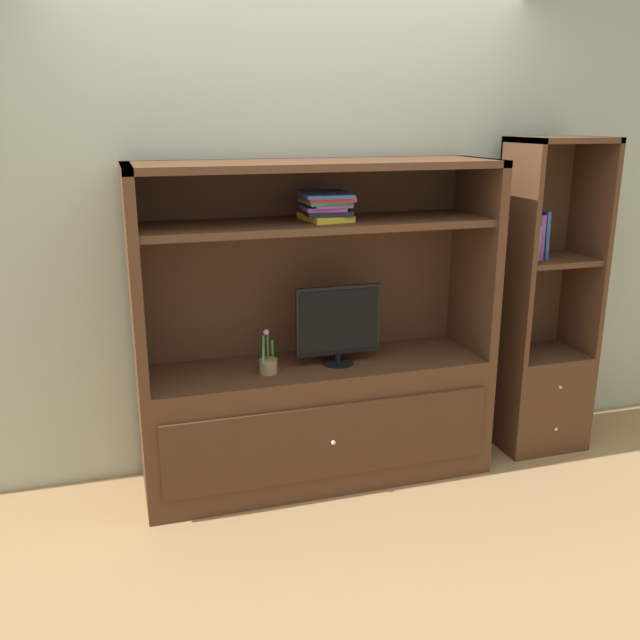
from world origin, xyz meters
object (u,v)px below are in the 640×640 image
object	(u,v)px
tv_monitor	(338,323)
magazine_stack	(325,206)
bookshelf_tall	(541,351)
media_console	(317,385)
potted_plant	(268,364)
upright_book_row	(534,238)

from	to	relation	value
tv_monitor	magazine_stack	xyz separation A→B (m)	(-0.06, 0.04, 0.60)
magazine_stack	bookshelf_tall	xyz separation A→B (m)	(1.32, 0.01, -0.89)
media_console	magazine_stack	world-z (taller)	media_console
tv_monitor	bookshelf_tall	distance (m)	1.30
media_console	potted_plant	world-z (taller)	media_console
magazine_stack	bookshelf_tall	bearing A→B (deg)	0.42
media_console	upright_book_row	world-z (taller)	media_console
media_console	bookshelf_tall	xyz separation A→B (m)	(1.37, 0.00, 0.06)
potted_plant	upright_book_row	xyz separation A→B (m)	(1.52, 0.06, 0.55)
tv_monitor	upright_book_row	xyz separation A→B (m)	(1.14, 0.04, 0.38)
media_console	upright_book_row	size ratio (longest dim) A/B	6.99
potted_plant	magazine_stack	xyz separation A→B (m)	(0.32, 0.07, 0.77)
media_console	magazine_stack	bearing A→B (deg)	-7.90
tv_monitor	upright_book_row	world-z (taller)	upright_book_row
bookshelf_tall	upright_book_row	size ratio (longest dim) A/B	6.80
tv_monitor	bookshelf_tall	world-z (taller)	bookshelf_tall
magazine_stack	upright_book_row	world-z (taller)	magazine_stack
potted_plant	upright_book_row	bearing A→B (deg)	2.42
potted_plant	upright_book_row	world-z (taller)	upright_book_row
media_console	bookshelf_tall	bearing A→B (deg)	0.16
potted_plant	bookshelf_tall	distance (m)	1.65
media_console	bookshelf_tall	distance (m)	1.37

